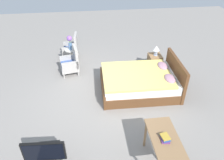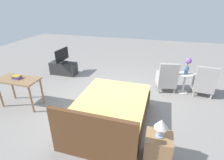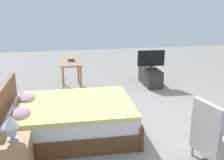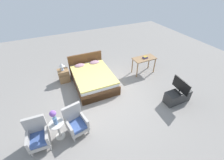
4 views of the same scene
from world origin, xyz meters
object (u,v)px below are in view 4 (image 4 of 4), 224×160
side_table (58,128)px  book_stack (145,57)px  flower_vase (54,116)px  nightstand (64,76)px  table_lamp (62,66)px  tv_stand (177,96)px  armchair_by_window_left (38,136)px  vanity_desk (144,60)px  tv_flatscreen (181,86)px  bed (93,78)px  armchair_by_window_right (76,122)px

side_table → book_stack: (4.16, 1.83, 0.41)m
flower_vase → nightstand: flower_vase is taller
table_lamp → tv_stand: table_lamp is taller
armchair_by_window_left → nightstand: size_ratio=1.66×
vanity_desk → side_table: bearing=-155.9°
armchair_by_window_left → vanity_desk: armchair_by_window_left is taller
side_table → tv_stand: bearing=-4.2°
armchair_by_window_left → flower_vase: (0.52, -0.00, 0.53)m
tv_flatscreen → book_stack: (0.01, 2.14, 0.08)m
bed → table_lamp: 1.35m
table_lamp → vanity_desk: bearing=-14.0°
bed → side_table: bed is taller
vanity_desk → bed: bearing=176.3°
side_table → flower_vase: (0.00, 0.00, 0.52)m
armchair_by_window_left → table_lamp: (1.17, 2.71, 0.39)m
book_stack → nightstand: bearing=165.9°
nightstand → book_stack: (3.51, -0.88, 0.52)m
table_lamp → vanity_desk: (3.48, -0.87, -0.13)m
side_table → nightstand: side_table is taller
bed → nightstand: size_ratio=3.91×
side_table → table_lamp: size_ratio=1.85×
tv_flatscreen → bed: bearing=136.7°
armchair_by_window_right → side_table: (-0.51, -0.00, 0.01)m
tv_stand → vanity_desk: vanity_desk is taller
flower_vase → vanity_desk: bearing=24.1°
tv_stand → tv_flatscreen: bearing=-3.6°
armchair_by_window_left → tv_flatscreen: bearing=-3.8°
side_table → tv_stand: (4.15, -0.31, -0.16)m
armchair_by_window_left → tv_stand: 4.68m
armchair_by_window_right → side_table: armchair_by_window_right is taller
armchair_by_window_right → vanity_desk: 4.07m
tv_flatscreen → book_stack: tv_flatscreen is taller
tv_flatscreen → vanity_desk: size_ratio=0.71×
tv_flatscreen → vanity_desk: tv_flatscreen is taller
flower_vase → armchair_by_window_right: bearing=0.1°
table_lamp → tv_stand: 4.65m
bed → vanity_desk: 2.46m
tv_stand → flower_vase: bearing=175.8°
flower_vase → book_stack: 4.54m
table_lamp → tv_flatscreen: tv_flatscreen is taller
table_lamp → book_stack: 3.62m
armchair_by_window_left → table_lamp: armchair_by_window_left is taller
nightstand → tv_stand: nightstand is taller
bed → side_table: (-1.70, -2.00, 0.08)m
bed → flower_vase: 2.70m
tv_flatscreen → tv_stand: bearing=176.4°
bed → side_table: size_ratio=3.56×
bed → tv_flatscreen: (2.45, -2.31, 0.41)m
tv_stand → table_lamp: bearing=139.2°
side_table → bed: bearing=49.7°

